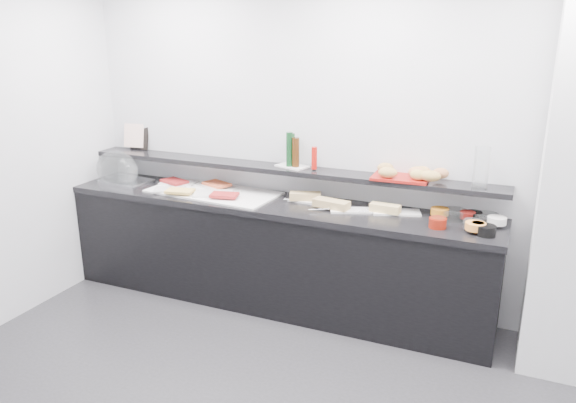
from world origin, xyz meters
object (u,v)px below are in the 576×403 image
at_px(condiment_tray, 292,166).
at_px(bread_tray, 401,177).
at_px(cloche_base, 127,182).
at_px(sandwich_plate_mid, 351,210).
at_px(framed_print, 140,135).
at_px(carafe, 481,168).

xyz_separation_m(condiment_tray, bread_tray, (0.90, -0.02, 0.00)).
height_order(cloche_base, condiment_tray, condiment_tray).
distance_m(sandwich_plate_mid, condiment_tray, 0.66).
bearing_deg(cloche_base, condiment_tray, 15.23).
bearing_deg(sandwich_plate_mid, framed_print, 150.49).
relative_size(cloche_base, condiment_tray, 1.65).
bearing_deg(carafe, cloche_base, -176.69).
distance_m(bread_tray, carafe, 0.59).
distance_m(sandwich_plate_mid, carafe, 0.99).
relative_size(cloche_base, bread_tray, 1.01).
bearing_deg(framed_print, sandwich_plate_mid, -4.30).
distance_m(cloche_base, sandwich_plate_mid, 2.09).
xyz_separation_m(sandwich_plate_mid, carafe, (0.90, 0.13, 0.39)).
distance_m(cloche_base, condiment_tray, 1.56).
relative_size(cloche_base, framed_print, 1.63).
bearing_deg(bread_tray, carafe, -6.94).
height_order(framed_print, bread_tray, framed_print).
distance_m(sandwich_plate_mid, bread_tray, 0.45).
bearing_deg(sandwich_plate_mid, carafe, -13.57).
xyz_separation_m(bread_tray, carafe, (0.57, -0.05, 0.14)).
bearing_deg(carafe, condiment_tray, 177.40).
height_order(cloche_base, sandwich_plate_mid, cloche_base).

